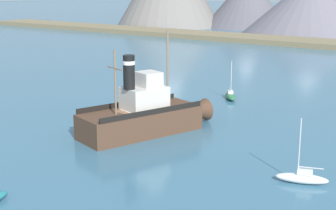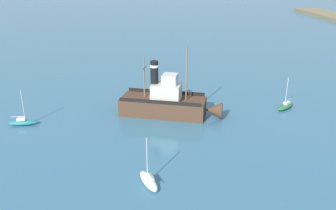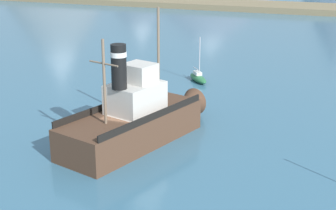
# 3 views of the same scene
# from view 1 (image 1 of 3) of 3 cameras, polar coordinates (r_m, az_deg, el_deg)

# --- Properties ---
(ground_plane) EXTENTS (600.00, 600.00, 0.00)m
(ground_plane) POSITION_cam_1_polar(r_m,az_deg,el_deg) (49.82, -3.93, -3.32)
(ground_plane) COLOR #38667F
(old_tugboat) EXTENTS (7.76, 14.75, 9.90)m
(old_tugboat) POSITION_cam_1_polar(r_m,az_deg,el_deg) (49.93, -2.51, -1.08)
(old_tugboat) COLOR #4C3323
(old_tugboat) RESTS_ON ground
(sailboat_green) EXTENTS (3.21, 3.67, 4.90)m
(sailboat_green) POSITION_cam_1_polar(r_m,az_deg,el_deg) (65.07, 6.92, 1.03)
(sailboat_green) COLOR #286B3D
(sailboat_green) RESTS_ON ground
(sailboat_white) EXTENTS (3.95, 2.25, 4.90)m
(sailboat_white) POSITION_cam_1_polar(r_m,az_deg,el_deg) (39.30, 14.63, -7.79)
(sailboat_white) COLOR white
(sailboat_white) RESTS_ON ground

